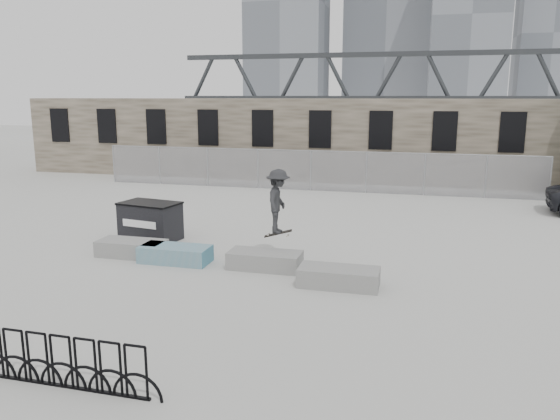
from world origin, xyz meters
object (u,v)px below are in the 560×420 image
object	(u,v)px
planter_center_left	(175,253)
dumpster	(150,221)
bike_rack	(62,362)
skateboarder	(278,201)
planter_offset	(339,276)
planter_center_right	(265,259)
planter_far_left	(132,247)

from	to	relation	value
planter_center_left	dumpster	size ratio (longest dim) A/B	0.96
bike_rack	skateboarder	xyz separation A→B (m)	(1.67, 7.55, 1.33)
planter_offset	dumpster	xyz separation A→B (m)	(-6.69, 2.95, 0.38)
planter_center_left	skateboarder	size ratio (longest dim) A/B	1.02
planter_center_left	planter_offset	world-z (taller)	same
planter_center_left	planter_center_right	distance (m)	2.65
planter_center_right	bike_rack	size ratio (longest dim) A/B	0.56
planter_far_left	planter_center_left	distance (m)	1.54
planter_far_left	bike_rack	bearing A→B (deg)	-69.05
planter_center_right	dumpster	size ratio (longest dim) A/B	0.96
planter_center_left	planter_offset	distance (m)	4.90
planter_center_left	dumpster	world-z (taller)	dumpster
planter_center_left	bike_rack	bearing A→B (deg)	-80.24
dumpster	bike_rack	bearing A→B (deg)	-61.06
planter_far_left	planter_center_right	bearing A→B (deg)	-2.33
planter_center_left	skateboarder	distance (m)	3.31
planter_center_left	planter_center_right	size ratio (longest dim) A/B	1.00
planter_far_left	planter_center_left	size ratio (longest dim) A/B	1.00
dumpster	skateboarder	size ratio (longest dim) A/B	1.06
planter_offset	bike_rack	xyz separation A→B (m)	(-3.66, -5.93, 0.18)
planter_far_left	bike_rack	xyz separation A→B (m)	(2.69, -7.01, 0.18)
planter_far_left	skateboarder	size ratio (longest dim) A/B	1.02
planter_offset	skateboarder	size ratio (longest dim) A/B	1.02
dumpster	skateboarder	bearing A→B (deg)	-5.57
bike_rack	planter_far_left	bearing A→B (deg)	110.95
planter_far_left	planter_offset	size ratio (longest dim) A/B	1.00
planter_far_left	dumpster	bearing A→B (deg)	100.29
planter_far_left	planter_offset	xyz separation A→B (m)	(6.35, -1.09, 0.00)
dumpster	planter_center_left	bearing A→B (deg)	-38.38
planter_offset	planter_far_left	bearing A→B (deg)	170.29
planter_center_right	planter_offset	distance (m)	2.37
bike_rack	skateboarder	world-z (taller)	skateboarder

